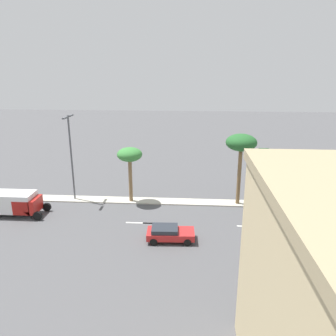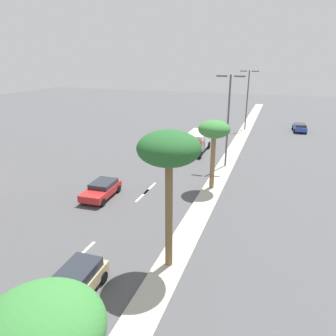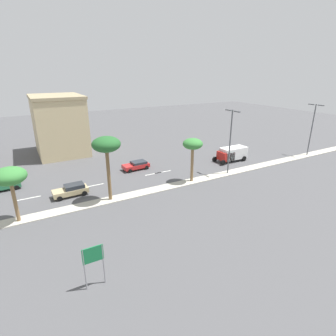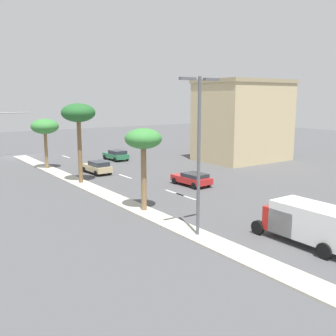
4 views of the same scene
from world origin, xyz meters
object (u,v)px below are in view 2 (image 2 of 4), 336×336
palm_tree_rear (41,333)px  street_lamp_rear (228,114)px  street_lamp_left (248,95)px  sedan_blue_leading (300,127)px  sedan_red_left (101,189)px  sedan_tan_front (74,283)px  palm_tree_center (214,131)px  box_truck (197,141)px  palm_tree_inboard (169,152)px

palm_tree_rear → street_lamp_rear: bearing=90.2°
street_lamp_left → sedan_blue_leading: size_ratio=2.08×
sedan_red_left → sedan_tan_front: 12.07m
palm_tree_center → box_truck: size_ratio=1.03×
street_lamp_rear → sedan_red_left: (-8.68, -11.53, -5.07)m
palm_tree_rear → box_truck: size_ratio=0.98×
palm_tree_inboard → sedan_red_left: size_ratio=1.84×
sedan_blue_leading → sedan_tan_front: (-12.08, -43.99, 0.05)m
palm_tree_center → street_lamp_rear: street_lamp_rear is taller
sedan_red_left → box_truck: (4.23, 16.16, 0.63)m
palm_tree_center → street_lamp_left: 26.21m
palm_tree_center → sedan_tan_front: bearing=-102.6°
sedan_red_left → box_truck: box_truck is taller
palm_tree_rear → sedan_tan_front: (-3.78, 6.09, -4.29)m
street_lamp_left → box_truck: size_ratio=1.55×
box_truck → palm_tree_inboard: bearing=-79.4°
palm_tree_center → sedan_red_left: 10.90m
street_lamp_rear → palm_tree_rear: bearing=-89.8°
sedan_blue_leading → sedan_tan_front: size_ratio=1.04×
street_lamp_rear → sedan_tan_front: size_ratio=2.23×
palm_tree_rear → palm_tree_inboard: bearing=90.9°
sedan_red_left → street_lamp_rear: bearing=53.0°
palm_tree_inboard → street_lamp_rear: (0.08, 18.63, -1.10)m
sedan_blue_leading → sedan_red_left: 37.13m
sedan_tan_front → palm_tree_rear: bearing=-58.1°
street_lamp_left → sedan_tan_front: street_lamp_left is taller
palm_tree_center → palm_tree_inboard: bearing=-89.7°
sedan_red_left → box_truck: size_ratio=0.71×
sedan_blue_leading → palm_tree_center: bearing=-106.9°
sedan_red_left → sedan_tan_front: bearing=-65.7°
palm_tree_center → street_lamp_rear: (0.14, 6.61, 0.42)m
street_lamp_left → sedan_red_left: size_ratio=2.19×
sedan_blue_leading → sedan_tan_front: sedan_tan_front is taller
palm_tree_inboard → palm_tree_center: 12.11m
street_lamp_left → sedan_blue_leading: 9.97m
street_lamp_rear → box_truck: (-4.45, 4.63, -4.44)m
palm_tree_center → sedan_blue_leading: palm_tree_center is taller
palm_tree_inboard → box_truck: palm_tree_inboard is taller
palm_tree_rear → palm_tree_inboard: (-0.16, 9.99, 1.82)m
street_lamp_rear → palm_tree_inboard: bearing=-90.2°
street_lamp_rear → sedan_tan_front: bearing=-99.3°
palm_tree_center → street_lamp_rear: bearing=88.8°
sedan_tan_front → sedan_blue_leading: bearing=74.6°
street_lamp_left → sedan_blue_leading: bearing=12.4°
palm_tree_rear → sedan_blue_leading: size_ratio=1.32×
street_lamp_left → sedan_red_left: (-8.57, -31.13, -4.92)m
palm_tree_rear → box_truck: palm_tree_rear is taller
street_lamp_left → sedan_blue_leading: street_lamp_left is taller
palm_tree_rear → sedan_blue_leading: 50.95m
palm_tree_rear → street_lamp_rear: 28.63m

